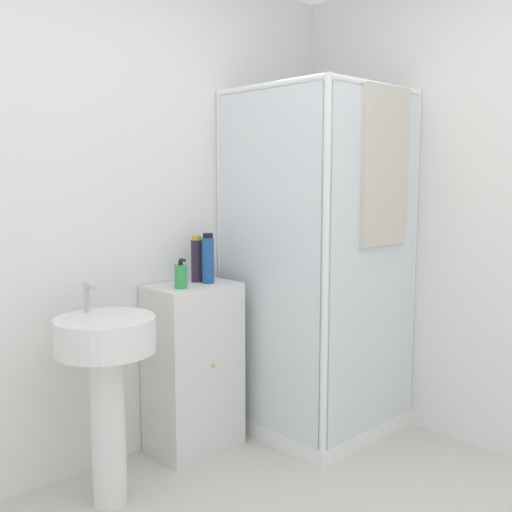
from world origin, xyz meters
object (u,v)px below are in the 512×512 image
(shampoo_bottle_tall_black, at_px, (197,259))
(shampoo_bottle_blue, at_px, (208,259))
(sink, at_px, (106,368))
(soap_dispenser, at_px, (181,276))

(shampoo_bottle_tall_black, height_order, shampoo_bottle_blue, shampoo_bottle_blue)
(sink, relative_size, shampoo_bottle_blue, 3.70)
(shampoo_bottle_tall_black, bearing_deg, shampoo_bottle_blue, -80.13)
(soap_dispenser, height_order, shampoo_bottle_blue, shampoo_bottle_blue)
(sink, distance_m, shampoo_bottle_blue, 0.81)
(shampoo_bottle_blue, bearing_deg, soap_dispenser, -173.64)
(soap_dispenser, bearing_deg, sink, -165.84)
(soap_dispenser, distance_m, shampoo_bottle_blue, 0.21)
(soap_dispenser, relative_size, shampoo_bottle_tall_black, 0.61)
(sink, height_order, soap_dispenser, soap_dispenser)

